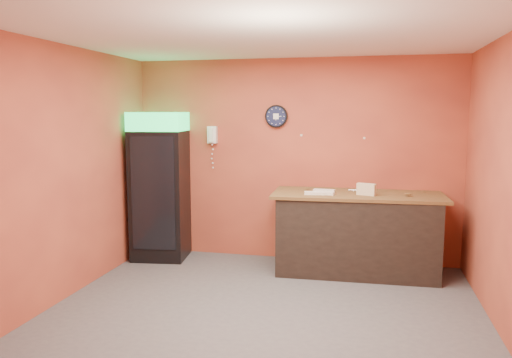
# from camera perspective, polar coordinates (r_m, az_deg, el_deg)

# --- Properties ---
(floor) EXTENTS (4.50, 4.50, 0.00)m
(floor) POSITION_cam_1_polar(r_m,az_deg,el_deg) (5.38, 0.99, -14.92)
(floor) COLOR #47474C
(floor) RESTS_ON ground
(back_wall) EXTENTS (4.50, 0.02, 2.80)m
(back_wall) POSITION_cam_1_polar(r_m,az_deg,el_deg) (6.97, 4.36, 2.15)
(back_wall) COLOR #BF5336
(back_wall) RESTS_ON floor
(left_wall) EXTENTS (0.02, 4.00, 2.80)m
(left_wall) POSITION_cam_1_polar(r_m,az_deg,el_deg) (5.89, -20.94, 0.67)
(left_wall) COLOR #BF5336
(left_wall) RESTS_ON floor
(right_wall) EXTENTS (0.02, 4.00, 2.80)m
(right_wall) POSITION_cam_1_polar(r_m,az_deg,el_deg) (5.07, 26.81, -0.71)
(right_wall) COLOR #BF5336
(right_wall) RESTS_ON floor
(ceiling) EXTENTS (4.50, 4.00, 0.02)m
(ceiling) POSITION_cam_1_polar(r_m,az_deg,el_deg) (5.02, 1.06, 16.07)
(ceiling) COLOR white
(ceiling) RESTS_ON back_wall
(beverage_cooler) EXTENTS (0.81, 0.82, 2.06)m
(beverage_cooler) POSITION_cam_1_polar(r_m,az_deg,el_deg) (7.15, -11.03, -0.99)
(beverage_cooler) COLOR black
(beverage_cooler) RESTS_ON floor
(prep_counter) EXTENTS (2.01, 0.94, 1.00)m
(prep_counter) POSITION_cam_1_polar(r_m,az_deg,el_deg) (6.61, 11.44, -6.22)
(prep_counter) COLOR black
(prep_counter) RESTS_ON floor
(wall_clock) EXTENTS (0.31, 0.06, 0.31)m
(wall_clock) POSITION_cam_1_polar(r_m,az_deg,el_deg) (6.95, 2.34, 7.17)
(wall_clock) COLOR black
(wall_clock) RESTS_ON back_wall
(wall_phone) EXTENTS (0.13, 0.11, 0.24)m
(wall_phone) POSITION_cam_1_polar(r_m,az_deg,el_deg) (7.16, -5.03, 5.06)
(wall_phone) COLOR white
(wall_phone) RESTS_ON back_wall
(butcher_paper) EXTENTS (2.19, 1.00, 0.04)m
(butcher_paper) POSITION_cam_1_polar(r_m,az_deg,el_deg) (6.51, 11.56, -1.78)
(butcher_paper) COLOR brown
(butcher_paper) RESTS_ON prep_counter
(sub_roll_stack) EXTENTS (0.25, 0.15, 0.15)m
(sub_roll_stack) POSITION_cam_1_polar(r_m,az_deg,el_deg) (6.37, 12.49, -1.16)
(sub_roll_stack) COLOR beige
(sub_roll_stack) RESTS_ON butcher_paper
(wrapped_sandwich_left) EXTENTS (0.26, 0.12, 0.04)m
(wrapped_sandwich_left) POSITION_cam_1_polar(r_m,az_deg,el_deg) (6.32, 6.69, -1.62)
(wrapped_sandwich_left) COLOR silver
(wrapped_sandwich_left) RESTS_ON butcher_paper
(wrapped_sandwich_mid) EXTENTS (0.28, 0.15, 0.04)m
(wrapped_sandwich_mid) POSITION_cam_1_polar(r_m,az_deg,el_deg) (6.35, 7.76, -1.58)
(wrapped_sandwich_mid) COLOR silver
(wrapped_sandwich_mid) RESTS_ON butcher_paper
(wrapped_sandwich_right) EXTENTS (0.28, 0.13, 0.04)m
(wrapped_sandwich_right) POSITION_cam_1_polar(r_m,az_deg,el_deg) (6.49, 7.78, -1.37)
(wrapped_sandwich_right) COLOR silver
(wrapped_sandwich_right) RESTS_ON butcher_paper
(kitchen_tool) EXTENTS (0.07, 0.07, 0.07)m
(kitchen_tool) POSITION_cam_1_polar(r_m,az_deg,el_deg) (6.67, 11.95, -1.10)
(kitchen_tool) COLOR silver
(kitchen_tool) RESTS_ON butcher_paper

